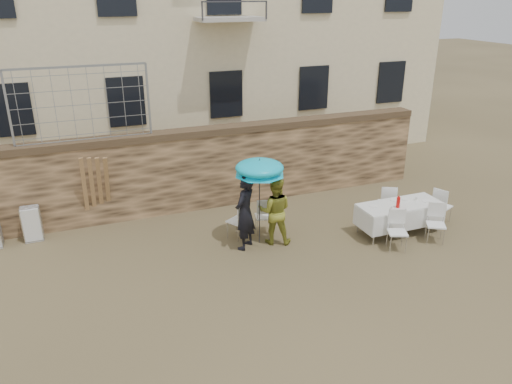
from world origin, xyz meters
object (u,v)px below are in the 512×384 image
object	(u,v)px
chair_stack_right	(32,221)
table_chair_back	(387,202)
table_chair_front_right	(436,224)
soda_bottle	(398,202)
table_chair_side	(442,205)
woman_dress	(275,211)
couple_chair_left	(237,220)
umbrella	(260,170)
couple_chair_right	(264,215)
banquet_table	(400,206)
table_chair_front_left	(398,231)
man_suit	(245,212)

from	to	relation	value
chair_stack_right	table_chair_back	bearing A→B (deg)	-13.85
table_chair_front_right	table_chair_back	distance (m)	1.58
soda_bottle	table_chair_side	world-z (taller)	soda_bottle
woman_dress	couple_chair_left	size ratio (longest dim) A/B	1.71
umbrella	chair_stack_right	size ratio (longest dim) A/B	2.13
couple_chair_right	banquet_table	size ratio (longest dim) A/B	0.46
umbrella	banquet_table	distance (m)	3.69
banquet_table	table_chair_back	distance (m)	0.86
umbrella	table_chair_front_right	bearing A→B (deg)	-20.77
table_chair_front_left	soda_bottle	bearing A→B (deg)	78.35
couple_chair_right	table_chair_side	distance (m)	4.67
umbrella	couple_chair_left	distance (m)	1.49
table_chair_front_left	table_chair_side	bearing A→B (deg)	45.07
table_chair_side	table_chair_back	bearing A→B (deg)	37.01
couple_chair_left	soda_bottle	world-z (taller)	soda_bottle
umbrella	table_chair_front_right	world-z (taller)	umbrella
man_suit	table_chair_side	distance (m)	5.29
couple_chair_left	couple_chair_right	xyz separation A→B (m)	(0.70, 0.00, 0.00)
banquet_table	table_chair_back	size ratio (longest dim) A/B	2.19
table_chair_back	table_chair_side	xyz separation A→B (m)	(1.20, -0.70, 0.00)
table_chair_side	chair_stack_right	world-z (taller)	table_chair_side
table_chair_front_left	banquet_table	bearing A→B (deg)	73.38
table_chair_front_left	table_chair_front_right	xyz separation A→B (m)	(1.10, 0.00, 0.00)
woman_dress	couple_chair_right	distance (m)	0.65
banquet_table	table_chair_side	world-z (taller)	table_chair_side
man_suit	soda_bottle	bearing A→B (deg)	124.63
soda_bottle	table_chair_back	distance (m)	1.11
umbrella	table_chair_front_left	xyz separation A→B (m)	(2.84, -1.50, -1.36)
woman_dress	couple_chair_left	distance (m)	0.99
soda_bottle	chair_stack_right	xyz separation A→B (m)	(-8.29, 3.09, -0.45)
soda_bottle	table_chair_front_left	size ratio (longest dim) A/B	0.27
couple_chair_right	table_chair_back	size ratio (longest dim) A/B	1.00
couple_chair_right	table_chair_front_right	size ratio (longest dim) A/B	1.00
table_chair_back	man_suit	bearing A→B (deg)	29.37
woman_dress	couple_chair_left	world-z (taller)	woman_dress
couple_chair_left	banquet_table	xyz separation A→B (m)	(3.84, -1.20, 0.25)
couple_chair_left	table_chair_side	world-z (taller)	same
couple_chair_right	table_chair_front_left	size ratio (longest dim) A/B	1.00
man_suit	couple_chair_left	xyz separation A→B (m)	(-0.00, 0.55, -0.42)
table_chair_side	couple_chair_left	bearing A→B (deg)	55.46
woman_dress	table_chair_front_left	distance (m)	2.88
woman_dress	table_chair_front_right	distance (m)	3.87
woman_dress	table_chair_front_right	world-z (taller)	woman_dress
soda_bottle	couple_chair_left	bearing A→B (deg)	159.73
table_chair_side	woman_dress	bearing A→B (deg)	60.34
woman_dress	table_chair_front_right	xyz separation A→B (m)	(3.59, -1.40, -0.34)
man_suit	table_chair_back	size ratio (longest dim) A/B	1.88
umbrella	woman_dress	bearing A→B (deg)	-15.95
woman_dress	umbrella	bearing A→B (deg)	7.92
table_chair_front_left	woman_dress	bearing A→B (deg)	172.80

